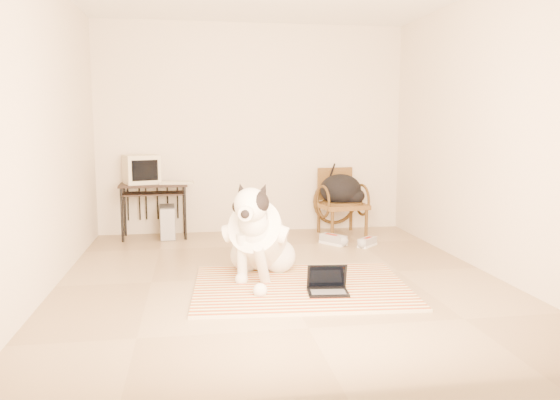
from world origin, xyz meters
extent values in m
plane|color=#9B825F|center=(0.00, 0.00, 0.00)|extent=(4.50, 4.50, 0.00)
plane|color=beige|center=(0.00, 2.25, 1.35)|extent=(4.50, 0.00, 4.50)
plane|color=beige|center=(0.00, -2.25, 1.35)|extent=(4.50, 0.00, 4.50)
plane|color=beige|center=(-2.00, 0.00, 1.35)|extent=(0.00, 4.50, 4.50)
plane|color=beige|center=(2.00, 0.00, 1.35)|extent=(0.00, 4.50, 4.50)
cube|color=#BA360E|center=(0.09, -0.94, 0.01)|extent=(1.86, 0.41, 0.02)
cube|color=#407E39|center=(0.11, -0.66, 0.01)|extent=(1.86, 0.41, 0.02)
cube|color=#6D4E90|center=(0.13, -0.38, 0.01)|extent=(1.86, 0.41, 0.02)
cube|color=gold|center=(0.15, -0.10, 0.01)|extent=(1.86, 0.41, 0.02)
cube|color=beige|center=(0.17, 0.18, 0.01)|extent=(1.86, 0.41, 0.02)
sphere|color=white|center=(-0.28, 0.23, 0.16)|extent=(0.32, 0.32, 0.32)
sphere|color=white|center=(0.02, 0.13, 0.16)|extent=(0.32, 0.32, 0.32)
ellipsoid|color=white|center=(-0.14, 0.17, 0.19)|extent=(0.40, 0.36, 0.33)
ellipsoid|color=white|center=(-0.20, -0.02, 0.41)|extent=(0.62, 0.83, 0.70)
cylinder|color=white|center=(-0.19, 0.00, 0.41)|extent=(0.65, 0.75, 0.64)
sphere|color=white|center=(-0.26, -0.21, 0.57)|extent=(0.27, 0.27, 0.27)
sphere|color=white|center=(-0.30, -0.31, 0.73)|extent=(0.30, 0.30, 0.30)
ellipsoid|color=black|center=(-0.25, -0.33, 0.75)|extent=(0.23, 0.26, 0.22)
cylinder|color=white|center=(-0.34, -0.43, 0.69)|extent=(0.17, 0.19, 0.12)
sphere|color=black|center=(-0.36, -0.51, 0.69)|extent=(0.07, 0.07, 0.07)
cone|color=black|center=(-0.37, -0.22, 0.85)|extent=(0.15, 0.18, 0.19)
cone|color=black|center=(-0.18, -0.28, 0.85)|extent=(0.16, 0.17, 0.19)
torus|color=white|center=(-0.27, -0.23, 0.62)|extent=(0.29, 0.21, 0.24)
cylinder|color=white|center=(-0.36, -0.19, 0.24)|extent=(0.13, 0.15, 0.45)
cylinder|color=white|center=(-0.21, -0.38, 0.22)|extent=(0.21, 0.41, 0.45)
sphere|color=white|center=(-0.37, -0.22, 0.05)|extent=(0.11, 0.11, 0.11)
sphere|color=white|center=(-0.25, -0.59, 0.06)|extent=(0.12, 0.12, 0.12)
cone|color=black|center=(-0.06, 0.45, 0.06)|extent=(0.09, 0.45, 0.11)
cube|color=black|center=(0.31, -0.64, 0.03)|extent=(0.36, 0.27, 0.02)
cube|color=#505053|center=(0.31, -0.65, 0.04)|extent=(0.30, 0.17, 0.00)
cube|color=black|center=(0.32, -0.56, 0.15)|extent=(0.34, 0.12, 0.22)
cube|color=black|center=(0.32, -0.57, 0.15)|extent=(0.30, 0.10, 0.19)
cube|color=black|center=(-1.27, 1.99, 0.67)|extent=(0.84, 0.48, 0.03)
cube|color=black|center=(-1.27, 1.95, 0.57)|extent=(0.74, 0.39, 0.02)
cylinder|color=black|center=(-1.64, 1.79, 0.33)|extent=(0.03, 0.03, 0.66)
cylinder|color=black|center=(-1.65, 2.17, 0.33)|extent=(0.03, 0.03, 0.66)
cylinder|color=black|center=(-0.89, 1.81, 0.33)|extent=(0.03, 0.03, 0.66)
cylinder|color=black|center=(-0.90, 2.20, 0.33)|extent=(0.03, 0.03, 0.66)
cube|color=beige|center=(-1.41, 2.02, 0.86)|extent=(0.49, 0.48, 0.36)
cube|color=black|center=(-1.36, 1.84, 0.86)|extent=(0.30, 0.11, 0.25)
cube|color=beige|center=(-0.98, 1.91, 0.70)|extent=(0.42, 0.19, 0.03)
cube|color=#505053|center=(-1.11, 1.96, 0.20)|extent=(0.20, 0.43, 0.40)
cube|color=#AAAAAF|center=(-1.10, 1.75, 0.20)|extent=(0.17, 0.02, 0.38)
cube|color=brown|center=(1.11, 1.82, 0.38)|extent=(0.63, 0.62, 0.06)
cylinder|color=#36230E|center=(1.11, 1.82, 0.41)|extent=(0.52, 0.52, 0.04)
cube|color=brown|center=(1.07, 2.06, 0.64)|extent=(0.48, 0.11, 0.42)
cylinder|color=#36230E|center=(0.91, 1.55, 0.17)|extent=(0.04, 0.04, 0.35)
cylinder|color=#36230E|center=(0.84, 2.01, 0.17)|extent=(0.04, 0.04, 0.35)
cylinder|color=#36230E|center=(1.37, 1.62, 0.17)|extent=(0.04, 0.04, 0.35)
cylinder|color=#36230E|center=(1.30, 2.08, 0.17)|extent=(0.04, 0.04, 0.35)
ellipsoid|color=black|center=(1.08, 1.83, 0.59)|extent=(0.53, 0.44, 0.39)
ellipsoid|color=black|center=(1.22, 1.78, 0.51)|extent=(0.33, 0.27, 0.23)
cube|color=white|center=(0.85, 1.27, 0.02)|extent=(0.31, 0.35, 0.03)
cube|color=gray|center=(0.85, 1.27, 0.06)|extent=(0.30, 0.34, 0.11)
cube|color=maroon|center=(0.85, 1.27, 0.11)|extent=(0.14, 0.17, 0.02)
cube|color=white|center=(1.22, 1.10, 0.01)|extent=(0.29, 0.28, 0.03)
cube|color=gray|center=(1.22, 1.10, 0.05)|extent=(0.28, 0.27, 0.09)
cube|color=maroon|center=(1.22, 1.10, 0.09)|extent=(0.14, 0.14, 0.02)
camera|label=1|loc=(-0.77, -4.90, 1.42)|focal=35.00mm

